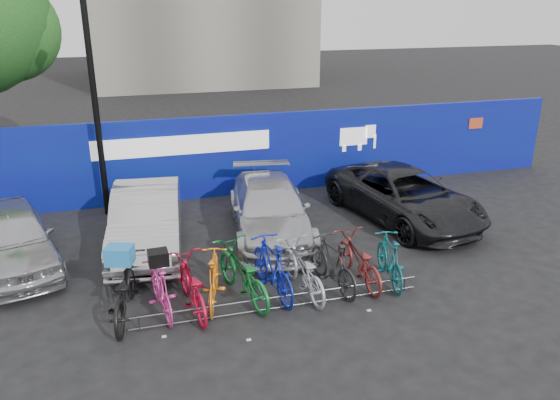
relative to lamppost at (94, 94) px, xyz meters
name	(u,v)px	position (x,y,z in m)	size (l,w,h in m)	color
ground	(272,294)	(3.20, -5.40, -3.27)	(100.00, 100.00, 0.00)	black
hoarding	(219,157)	(3.21, 0.60, -2.07)	(22.00, 0.18, 2.40)	navy
lamppost	(94,94)	(0.00, 0.00, 0.00)	(0.25, 0.50, 6.11)	black
bike_rack	(281,302)	(3.20, -6.00, -3.11)	(5.60, 0.03, 0.30)	#595B60
car_0	(11,238)	(-1.91, -2.71, -2.59)	(1.61, 4.00, 1.36)	#A8A9AC
car_1	(147,219)	(0.96, -2.49, -2.55)	(1.52, 4.35, 1.43)	#A7A6AA
car_2	(270,210)	(3.92, -2.56, -2.61)	(1.85, 4.55, 1.32)	#B9B9BE
car_3	(404,195)	(7.56, -2.55, -2.60)	(2.22, 4.82, 1.34)	black
bike_0	(124,290)	(0.38, -5.45, -2.72)	(0.73, 2.10, 1.10)	black
bike_1	(161,289)	(1.04, -5.49, -2.77)	(0.47, 1.68, 1.01)	#E63A9A
bike_2	(191,286)	(1.60, -5.56, -2.76)	(0.68, 1.94, 1.02)	red
bike_3	(214,279)	(2.04, -5.42, -2.75)	(0.49, 1.73, 1.04)	orange
bike_4	(242,274)	(2.60, -5.41, -2.72)	(0.73, 2.08, 1.09)	#126C2B
bike_5	(272,268)	(3.20, -5.40, -2.68)	(0.55, 1.96, 1.18)	#101FAA
bike_6	(303,270)	(3.80, -5.50, -2.77)	(0.67, 1.92, 1.01)	#ABACB4
bike_7	(333,264)	(4.44, -5.49, -2.73)	(0.51, 1.81, 1.09)	#252528
bike_8	(358,260)	(5.03, -5.41, -2.77)	(0.67, 1.91, 1.00)	maroon
bike_9	(390,259)	(5.65, -5.58, -2.76)	(0.48, 1.71, 1.03)	#0F6066
cargo_crate	(120,255)	(0.38, -5.45, -2.00)	(0.46, 0.35, 0.33)	#2379C4
cargo_topcase	(158,258)	(1.04, -5.49, -2.13)	(0.36, 0.32, 0.27)	black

